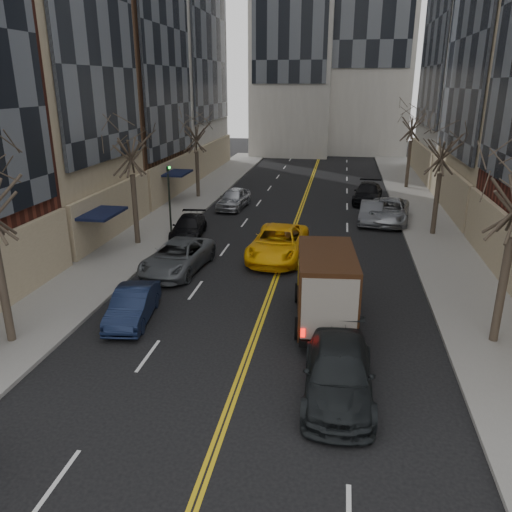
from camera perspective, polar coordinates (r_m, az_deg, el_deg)
The scene contains 18 objects.
sidewalk_left at distance 36.85m, azimuth -9.48°, elevation 4.69°, with size 4.00×66.00×0.15m, color slate.
sidewalk_right at distance 35.40m, azimuth 19.32°, elevation 3.25°, with size 4.00×66.00×0.15m, color slate.
tree_lf_mid at distance 29.23m, azimuth -14.33°, elevation 13.62°, with size 3.20×3.20×8.91m.
tree_lf_far at distance 41.47m, azimuth -6.92°, elevation 14.76°, with size 3.20×3.20×8.12m.
tree_rt_mid at distance 32.35m, azimuth 20.71°, elevation 12.72°, with size 3.20×3.20×8.32m.
tree_rt_far at distance 47.10m, azimuth 17.56°, elevation 15.44°, with size 3.20×3.20×9.11m.
traffic_signal at distance 31.11m, azimuth -9.90°, elevation 7.17°, with size 0.29×0.26×4.70m.
ups_truck at distance 19.94m, azimuth 7.90°, elevation -3.39°, with size 2.71×5.83×3.10m.
observer_sedan at distance 15.92m, azimuth 9.40°, elevation -12.95°, with size 2.22×5.25×1.51m.
taxi at distance 27.37m, azimuth 2.54°, elevation 1.50°, with size 2.79×6.04×1.68m, color #FFB80A.
pedestrian at distance 23.23m, azimuth 6.04°, elevation -1.87°, with size 0.62×0.41×1.70m, color black.
parked_lf_b at distance 20.82m, azimuth -13.90°, elevation -5.48°, with size 1.41×4.05×1.33m, color black.
parked_lf_c at distance 25.74m, azimuth -8.96°, elevation -0.09°, with size 2.49×5.41×1.50m, color #515559.
parked_lf_d at distance 31.40m, azimuth -7.72°, elevation 3.31°, with size 1.81×4.45×1.29m, color black.
parked_lf_e at distance 38.41m, azimuth -2.56°, elevation 6.59°, with size 1.82×4.51×1.54m, color #AAADB2.
parked_rt_a at distance 35.25m, azimuth 13.05°, elevation 4.86°, with size 1.51×4.33×1.43m, color #47494E.
parked_rt_b at distance 35.68m, azimuth 14.96°, elevation 4.99°, with size 2.60×5.64×1.57m, color #9A9DA1.
parked_rt_c at distance 41.33m, azimuth 12.66°, elevation 7.03°, with size 2.11×5.19×1.51m, color black.
Camera 1 is at (2.91, -6.66, 9.17)m, focal length 35.00 mm.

